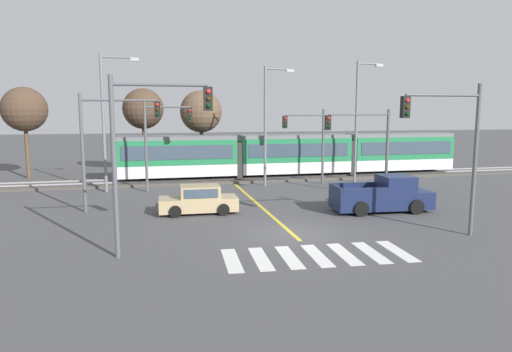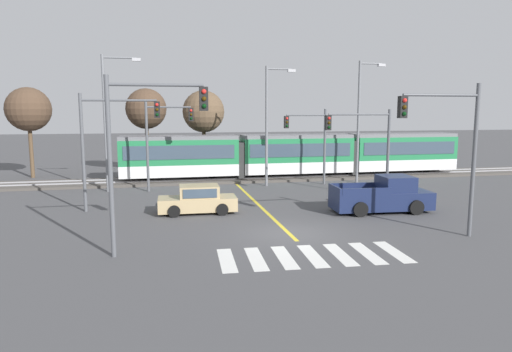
{
  "view_description": "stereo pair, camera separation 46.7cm",
  "coord_description": "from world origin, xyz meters",
  "px_view_note": "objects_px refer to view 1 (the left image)",
  "views": [
    {
      "loc": [
        -6.05,
        -19.22,
        5.49
      ],
      "look_at": [
        0.03,
        7.43,
        1.6
      ],
      "focal_mm": 32.0,
      "sensor_mm": 36.0,
      "label": 1
    },
    {
      "loc": [
        -5.59,
        -19.32,
        5.49
      ],
      "look_at": [
        0.03,
        7.43,
        1.6
      ],
      "focal_mm": 32.0,
      "sensor_mm": 36.0,
      "label": 2
    }
  ],
  "objects_px": {
    "traffic_light_far_left": "(161,132)",
    "bare_tree_east": "(201,112)",
    "light_rail_tram": "(294,153)",
    "traffic_light_mid_left": "(109,133)",
    "sedan_crossing": "(199,200)",
    "traffic_light_near_left": "(146,138)",
    "street_lamp_east": "(359,115)",
    "traffic_light_near_right": "(453,138)",
    "street_lamp_centre": "(268,119)",
    "traffic_light_mid_right": "(366,139)",
    "bare_tree_west": "(143,109)",
    "traffic_light_far_right": "(309,135)",
    "pickup_truck": "(383,196)",
    "bare_tree_far_west": "(24,110)",
    "street_lamp_west": "(107,115)"
  },
  "relations": [
    {
      "from": "traffic_light_mid_left",
      "to": "traffic_light_near_right",
      "type": "bearing_deg",
      "value": -30.57
    },
    {
      "from": "traffic_light_near_right",
      "to": "bare_tree_west",
      "type": "distance_m",
      "value": 27.36
    },
    {
      "from": "traffic_light_near_right",
      "to": "street_lamp_centre",
      "type": "relative_size",
      "value": 0.77
    },
    {
      "from": "traffic_light_far_left",
      "to": "traffic_light_near_right",
      "type": "bearing_deg",
      "value": -50.65
    },
    {
      "from": "traffic_light_near_right",
      "to": "traffic_light_near_left",
      "type": "height_order",
      "value": "traffic_light_near_left"
    },
    {
      "from": "traffic_light_far_left",
      "to": "street_lamp_centre",
      "type": "height_order",
      "value": "street_lamp_centre"
    },
    {
      "from": "traffic_light_near_left",
      "to": "traffic_light_mid_left",
      "type": "height_order",
      "value": "traffic_light_near_left"
    },
    {
      "from": "street_lamp_east",
      "to": "light_rail_tram",
      "type": "bearing_deg",
      "value": 142.36
    },
    {
      "from": "traffic_light_far_left",
      "to": "bare_tree_far_west",
      "type": "height_order",
      "value": "bare_tree_far_west"
    },
    {
      "from": "traffic_light_far_left",
      "to": "traffic_light_mid_right",
      "type": "xyz_separation_m",
      "value": [
        12.26,
        -5.74,
        -0.26
      ]
    },
    {
      "from": "street_lamp_centre",
      "to": "street_lamp_east",
      "type": "height_order",
      "value": "street_lamp_east"
    },
    {
      "from": "sedan_crossing",
      "to": "traffic_light_mid_right",
      "type": "distance_m",
      "value": 11.09
    },
    {
      "from": "light_rail_tram",
      "to": "bare_tree_far_west",
      "type": "distance_m",
      "value": 22.22
    },
    {
      "from": "traffic_light_near_right",
      "to": "bare_tree_west",
      "type": "relative_size",
      "value": 0.89
    },
    {
      "from": "light_rail_tram",
      "to": "bare_tree_east",
      "type": "distance_m",
      "value": 8.78
    },
    {
      "from": "traffic_light_far_left",
      "to": "bare_tree_east",
      "type": "bearing_deg",
      "value": 65.29
    },
    {
      "from": "light_rail_tram",
      "to": "traffic_light_mid_right",
      "type": "bearing_deg",
      "value": -81.22
    },
    {
      "from": "traffic_light_mid_right",
      "to": "traffic_light_far_left",
      "type": "bearing_deg",
      "value": 154.89
    },
    {
      "from": "traffic_light_near_left",
      "to": "street_lamp_east",
      "type": "xyz_separation_m",
      "value": [
        15.71,
        15.17,
        0.71
      ]
    },
    {
      "from": "traffic_light_mid_right",
      "to": "bare_tree_west",
      "type": "bearing_deg",
      "value": 131.9
    },
    {
      "from": "traffic_light_mid_right",
      "to": "bare_tree_far_west",
      "type": "distance_m",
      "value": 27.2
    },
    {
      "from": "traffic_light_near_left",
      "to": "street_lamp_east",
      "type": "relative_size",
      "value": 0.73
    },
    {
      "from": "traffic_light_near_right",
      "to": "street_lamp_east",
      "type": "height_order",
      "value": "street_lamp_east"
    },
    {
      "from": "sedan_crossing",
      "to": "traffic_light_far_left",
      "type": "height_order",
      "value": "traffic_light_far_left"
    },
    {
      "from": "traffic_light_mid_right",
      "to": "traffic_light_mid_left",
      "type": "xyz_separation_m",
      "value": [
        -15.15,
        -0.05,
        0.5
      ]
    },
    {
      "from": "traffic_light_far_left",
      "to": "pickup_truck",
      "type": "bearing_deg",
      "value": -38.04
    },
    {
      "from": "street_lamp_centre",
      "to": "traffic_light_near_left",
      "type": "bearing_deg",
      "value": -119.48
    },
    {
      "from": "street_lamp_west",
      "to": "traffic_light_near_right",
      "type": "bearing_deg",
      "value": -44.32
    },
    {
      "from": "traffic_light_far_right",
      "to": "street_lamp_east",
      "type": "height_order",
      "value": "street_lamp_east"
    },
    {
      "from": "sedan_crossing",
      "to": "traffic_light_mid_left",
      "type": "height_order",
      "value": "traffic_light_mid_left"
    },
    {
      "from": "light_rail_tram",
      "to": "sedan_crossing",
      "type": "distance_m",
      "value": 14.58
    },
    {
      "from": "traffic_light_far_left",
      "to": "bare_tree_far_west",
      "type": "xyz_separation_m",
      "value": [
        -10.64,
        8.82,
        1.54
      ]
    },
    {
      "from": "light_rail_tram",
      "to": "traffic_light_far_right",
      "type": "relative_size",
      "value": 4.95
    },
    {
      "from": "street_lamp_centre",
      "to": "traffic_light_mid_left",
      "type": "bearing_deg",
      "value": -148.35
    },
    {
      "from": "traffic_light_mid_right",
      "to": "traffic_light_far_right",
      "type": "xyz_separation_m",
      "value": [
        -1.44,
        6.3,
        -0.1
      ]
    },
    {
      "from": "traffic_light_near_right",
      "to": "traffic_light_near_left",
      "type": "xyz_separation_m",
      "value": [
        -12.78,
        0.22,
        0.15
      ]
    },
    {
      "from": "traffic_light_far_left",
      "to": "street_lamp_east",
      "type": "height_order",
      "value": "street_lamp_east"
    },
    {
      "from": "bare_tree_east",
      "to": "traffic_light_near_left",
      "type": "bearing_deg",
      "value": -101.26
    },
    {
      "from": "traffic_light_far_left",
      "to": "bare_tree_east",
      "type": "relative_size",
      "value": 0.86
    },
    {
      "from": "pickup_truck",
      "to": "traffic_light_mid_left",
      "type": "height_order",
      "value": "traffic_light_mid_left"
    },
    {
      "from": "street_lamp_centre",
      "to": "traffic_light_mid_right",
      "type": "bearing_deg",
      "value": -54.61
    },
    {
      "from": "light_rail_tram",
      "to": "traffic_light_mid_left",
      "type": "bearing_deg",
      "value": -144.31
    },
    {
      "from": "light_rail_tram",
      "to": "sedan_crossing",
      "type": "xyz_separation_m",
      "value": [
        -9.01,
        -11.38,
        -1.35
      ]
    },
    {
      "from": "pickup_truck",
      "to": "bare_tree_far_west",
      "type": "distance_m",
      "value": 29.13
    },
    {
      "from": "pickup_truck",
      "to": "street_lamp_centre",
      "type": "relative_size",
      "value": 0.63
    },
    {
      "from": "traffic_light_mid_right",
      "to": "street_lamp_west",
      "type": "xyz_separation_m",
      "value": [
        -15.78,
        6.29,
        1.44
      ]
    },
    {
      "from": "light_rail_tram",
      "to": "pickup_truck",
      "type": "xyz_separation_m",
      "value": [
        0.99,
        -13.19,
        -1.2
      ]
    },
    {
      "from": "traffic_light_far_right",
      "to": "traffic_light_mid_left",
      "type": "bearing_deg",
      "value": -155.13
    },
    {
      "from": "bare_tree_east",
      "to": "traffic_light_far_right",
      "type": "bearing_deg",
      "value": -44.55
    },
    {
      "from": "sedan_crossing",
      "to": "traffic_light_near_left",
      "type": "height_order",
      "value": "traffic_light_near_left"
    }
  ]
}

